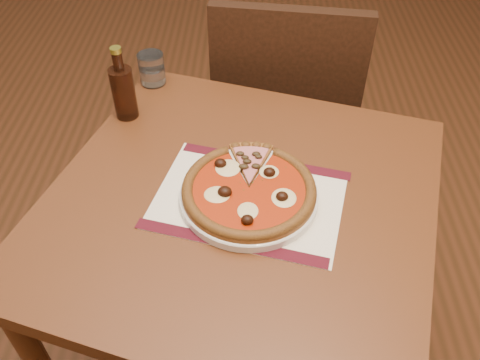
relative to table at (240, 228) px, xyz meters
The scene contains 8 objects.
table is the anchor object (origin of this frame).
chair_far 0.64m from the table, 77.64° to the left, with size 0.49×0.49×0.93m.
placemat 0.10m from the table, 20.90° to the right, with size 0.39×0.28×0.00m, color white.
plate 0.11m from the table, 20.90° to the right, with size 0.29×0.29×0.02m, color white.
pizza 0.13m from the table, 21.55° to the right, with size 0.28×0.28×0.04m.
ham_slice 0.15m from the table, 73.28° to the left, with size 0.10×0.14×0.02m.
water_glass 0.52m from the table, 119.87° to the left, with size 0.07×0.07×0.08m, color white.
bottle 0.44m from the table, 136.02° to the left, with size 0.06×0.06×0.19m.
Camera 1 is at (0.87, -1.66, 1.52)m, focal length 38.00 mm.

